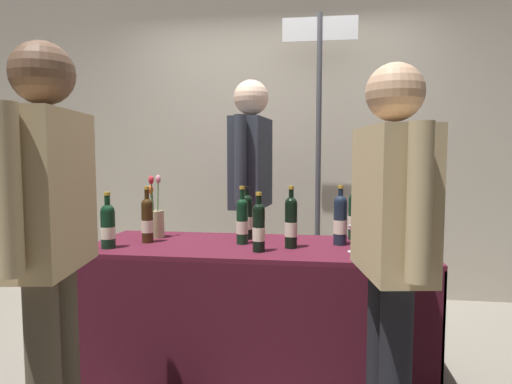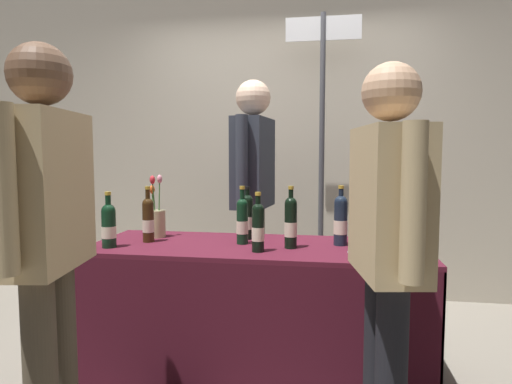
# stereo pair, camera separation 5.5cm
# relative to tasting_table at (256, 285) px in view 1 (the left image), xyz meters

# --- Properties ---
(ground_plane) EXTENTS (12.00, 12.00, 0.00)m
(ground_plane) POSITION_rel_tasting_table_xyz_m (0.00, 0.00, -0.52)
(ground_plane) COLOR gray
(back_partition) EXTENTS (6.34, 0.12, 3.11)m
(back_partition) POSITION_rel_tasting_table_xyz_m (0.00, 1.57, 1.03)
(back_partition) COLOR #B2A893
(back_partition) RESTS_ON ground_plane
(tasting_table) EXTENTS (1.87, 0.69, 0.75)m
(tasting_table) POSITION_rel_tasting_table_xyz_m (0.00, 0.00, 0.00)
(tasting_table) COLOR #4C1423
(tasting_table) RESTS_ON ground_plane
(featured_wine_bottle) EXTENTS (0.08, 0.08, 0.31)m
(featured_wine_bottle) POSITION_rel_tasting_table_xyz_m (-0.79, -0.20, 0.36)
(featured_wine_bottle) COLOR black
(featured_wine_bottle) RESTS_ON tasting_table
(display_bottle_0) EXTENTS (0.08, 0.08, 0.36)m
(display_bottle_0) POSITION_rel_tasting_table_xyz_m (0.56, 0.23, 0.38)
(display_bottle_0) COLOR black
(display_bottle_0) RESTS_ON tasting_table
(display_bottle_1) EXTENTS (0.07, 0.07, 0.33)m
(display_bottle_1) POSITION_rel_tasting_table_xyz_m (-0.08, 0.02, 0.37)
(display_bottle_1) COLOR black
(display_bottle_1) RESTS_ON tasting_table
(display_bottle_2) EXTENTS (0.08, 0.08, 0.34)m
(display_bottle_2) POSITION_rel_tasting_table_xyz_m (0.47, 0.07, 0.38)
(display_bottle_2) COLOR #192333
(display_bottle_2) RESTS_ON tasting_table
(display_bottle_3) EXTENTS (0.07, 0.07, 0.33)m
(display_bottle_3) POSITION_rel_tasting_table_xyz_m (-0.63, -0.02, 0.37)
(display_bottle_3) COLOR #38230F
(display_bottle_3) RESTS_ON tasting_table
(display_bottle_4) EXTENTS (0.07, 0.07, 0.32)m
(display_bottle_4) POSITION_rel_tasting_table_xyz_m (-0.08, 0.16, 0.37)
(display_bottle_4) COLOR black
(display_bottle_4) RESTS_ON tasting_table
(display_bottle_5) EXTENTS (0.07, 0.07, 0.31)m
(display_bottle_5) POSITION_rel_tasting_table_xyz_m (0.04, -0.17, 0.37)
(display_bottle_5) COLOR black
(display_bottle_5) RESTS_ON tasting_table
(display_bottle_6) EXTENTS (0.08, 0.08, 0.33)m
(display_bottle_6) POSITION_rel_tasting_table_xyz_m (0.79, -0.20, 0.38)
(display_bottle_6) COLOR black
(display_bottle_6) RESTS_ON tasting_table
(display_bottle_7) EXTENTS (0.07, 0.07, 0.34)m
(display_bottle_7) POSITION_rel_tasting_table_xyz_m (0.20, -0.05, 0.38)
(display_bottle_7) COLOR black
(display_bottle_7) RESTS_ON tasting_table
(wine_glass_near_vendor) EXTENTS (0.06, 0.06, 0.14)m
(wine_glass_near_vendor) POSITION_rel_tasting_table_xyz_m (0.53, -0.11, 0.33)
(wine_glass_near_vendor) COLOR silver
(wine_glass_near_vendor) RESTS_ON tasting_table
(flower_vase) EXTENTS (0.10, 0.11, 0.39)m
(flower_vase) POSITION_rel_tasting_table_xyz_m (-0.64, 0.13, 0.34)
(flower_vase) COLOR tan
(flower_vase) RESTS_ON tasting_table
(vendor_presenter) EXTENTS (0.26, 0.61, 1.78)m
(vendor_presenter) POSITION_rel_tasting_table_xyz_m (-0.13, 0.65, 0.56)
(vendor_presenter) COLOR #4C4233
(vendor_presenter) RESTS_ON ground_plane
(taster_foreground_right) EXTENTS (0.28, 0.61, 1.61)m
(taster_foreground_right) POSITION_rel_tasting_table_xyz_m (0.63, -0.69, 0.44)
(taster_foreground_right) COLOR black
(taster_foreground_right) RESTS_ON ground_plane
(taster_foreground_left) EXTENTS (0.28, 0.60, 1.67)m
(taster_foreground_left) POSITION_rel_tasting_table_xyz_m (-0.65, -0.93, 0.48)
(taster_foreground_left) COLOR #4C4233
(taster_foreground_left) RESTS_ON ground_plane
(booth_signpost) EXTENTS (0.59, 0.04, 2.38)m
(booth_signpost) POSITION_rel_tasting_table_xyz_m (0.34, 1.18, 0.96)
(booth_signpost) COLOR #47474C
(booth_signpost) RESTS_ON ground_plane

